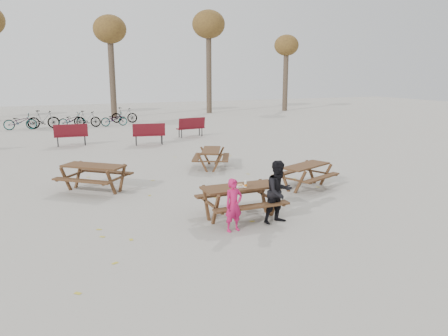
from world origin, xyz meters
name	(u,v)px	position (x,y,z in m)	size (l,w,h in m)	color
ground	(240,218)	(0.00, 0.00, 0.00)	(80.00, 80.00, 0.00)	gray
main_picnic_table	(241,194)	(0.00, 0.00, 0.59)	(1.80, 1.45, 0.78)	#3C2016
food_tray	(240,187)	(-0.06, -0.10, 0.79)	(0.18, 0.11, 0.04)	white
bread_roll	(240,185)	(-0.06, -0.10, 0.83)	(0.14, 0.06, 0.05)	tan
soda_bottle	(246,184)	(0.04, -0.16, 0.85)	(0.07, 0.07, 0.17)	silver
child	(234,205)	(-0.50, -0.72, 0.58)	(0.42, 0.28, 1.16)	#B81752
adult	(279,192)	(0.65, -0.64, 0.72)	(0.70, 0.55, 1.44)	black
picnic_table_east	(306,176)	(2.92, 1.72, 0.35)	(1.62, 1.31, 0.70)	#3C2016
picnic_table_north	(94,178)	(-2.87, 3.80, 0.38)	(1.78, 1.43, 0.76)	#3C2016
picnic_table_far	(211,159)	(1.35, 5.38, 0.33)	(1.55, 1.25, 0.67)	#3C2016
park_bench_row	(100,134)	(-1.60, 12.27, 0.52)	(11.93, 2.39, 1.03)	maroon
bicycle_row	(74,119)	(-2.20, 19.82, 0.49)	(8.18, 2.47, 1.11)	black
tree_row	(107,32)	(0.90, 25.15, 6.19)	(32.17, 3.52, 8.26)	#382B21
fallen_leaves	(220,190)	(0.50, 2.50, 0.00)	(11.00, 11.00, 0.01)	gold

